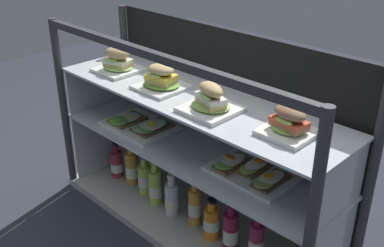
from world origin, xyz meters
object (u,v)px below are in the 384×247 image
(juice_bottle_back_center, at_px, (145,179))
(open_sandwich_tray_far_left, at_px, (139,124))
(juice_bottle_front_right_end, at_px, (117,164))
(juice_bottle_back_right, at_px, (195,206))
(plated_roll_sandwich_mid_left, at_px, (289,124))
(juice_bottle_front_second, at_px, (131,168))
(plated_roll_sandwich_center, at_px, (161,80))
(juice_bottle_tucked_behind, at_px, (256,244))
(juice_bottle_front_fourth, at_px, (212,222))
(plated_roll_sandwich_mid_right, at_px, (211,102))
(open_sandwich_tray_right_of_center, at_px, (252,171))
(plated_roll_sandwich_near_right_corner, at_px, (118,62))
(juice_bottle_front_middle, at_px, (155,187))
(juice_bottle_front_left_end, at_px, (231,231))
(juice_bottle_back_left, at_px, (172,199))

(juice_bottle_back_center, bearing_deg, open_sandwich_tray_far_left, -86.48)
(juice_bottle_front_right_end, height_order, juice_bottle_back_right, juice_bottle_back_right)
(plated_roll_sandwich_mid_left, relative_size, juice_bottle_front_second, 0.77)
(plated_roll_sandwich_center, height_order, juice_bottle_front_right_end, plated_roll_sandwich_center)
(juice_bottle_tucked_behind, bearing_deg, juice_bottle_front_fourth, -177.18)
(plated_roll_sandwich_mid_right, bearing_deg, open_sandwich_tray_right_of_center, 23.68)
(juice_bottle_front_right_end, bearing_deg, plated_roll_sandwich_center, -1.47)
(plated_roll_sandwich_center, xyz_separation_m, plated_roll_sandwich_mid_right, (0.31, -0.03, 0.00))
(plated_roll_sandwich_near_right_corner, distance_m, juice_bottle_back_center, 0.60)
(plated_roll_sandwich_center, bearing_deg, juice_bottle_front_middle, -174.01)
(plated_roll_sandwich_mid_right, distance_m, juice_bottle_front_middle, 0.68)
(open_sandwich_tray_far_left, distance_m, juice_bottle_back_center, 0.31)
(juice_bottle_front_middle, xyz_separation_m, juice_bottle_front_left_end, (0.47, 0.01, -0.01))
(plated_roll_sandwich_near_right_corner, bearing_deg, juice_bottle_front_second, 47.24)
(juice_bottle_back_center, distance_m, juice_bottle_front_fourth, 0.47)
(plated_roll_sandwich_mid_right, relative_size, juice_bottle_front_middle, 0.84)
(juice_bottle_front_middle, distance_m, juice_bottle_tucked_behind, 0.60)
(plated_roll_sandwich_mid_left, relative_size, juice_bottle_front_fourth, 0.87)
(plated_roll_sandwich_mid_right, height_order, juice_bottle_front_middle, plated_roll_sandwich_mid_right)
(open_sandwich_tray_far_left, distance_m, juice_bottle_front_right_end, 0.39)
(juice_bottle_front_left_end, distance_m, juice_bottle_tucked_behind, 0.13)
(plated_roll_sandwich_near_right_corner, relative_size, juice_bottle_front_right_end, 0.96)
(plated_roll_sandwich_mid_left, bearing_deg, plated_roll_sandwich_mid_right, -171.89)
(juice_bottle_front_middle, xyz_separation_m, juice_bottle_back_left, (0.12, 0.00, -0.01))
(open_sandwich_tray_far_left, relative_size, juice_bottle_front_second, 1.50)
(plated_roll_sandwich_mid_left, relative_size, juice_bottle_front_right_end, 0.86)
(juice_bottle_front_right_end, relative_size, juice_bottle_back_center, 0.97)
(juice_bottle_back_left, bearing_deg, plated_roll_sandwich_near_right_corner, 178.52)
(juice_bottle_back_center, relative_size, juice_bottle_front_fourth, 1.04)
(juice_bottle_front_middle, distance_m, juice_bottle_back_right, 0.25)
(plated_roll_sandwich_center, relative_size, plated_roll_sandwich_mid_left, 1.14)
(juice_bottle_front_second, bearing_deg, juice_bottle_back_center, -3.73)
(juice_bottle_front_second, xyz_separation_m, juice_bottle_back_left, (0.34, -0.03, -0.01))
(open_sandwich_tray_right_of_center, relative_size, juice_bottle_front_left_end, 1.52)
(plated_roll_sandwich_near_right_corner, xyz_separation_m, plated_roll_sandwich_mid_right, (0.62, -0.03, -0.00))
(plated_roll_sandwich_center, xyz_separation_m, juice_bottle_back_left, (0.05, -0.01, -0.58))
(juice_bottle_front_second, height_order, juice_bottle_back_left, juice_bottle_front_second)
(plated_roll_sandwich_mid_left, bearing_deg, juice_bottle_front_middle, -177.91)
(open_sandwich_tray_far_left, bearing_deg, juice_bottle_back_left, -1.32)
(juice_bottle_front_right_end, height_order, juice_bottle_front_second, juice_bottle_front_second)
(juice_bottle_front_second, distance_m, juice_bottle_front_left_end, 0.70)
(juice_bottle_front_right_end, relative_size, juice_bottle_tucked_behind, 0.86)
(open_sandwich_tray_far_left, bearing_deg, juice_bottle_front_fourth, 0.04)
(juice_bottle_front_second, distance_m, juice_bottle_back_left, 0.34)
(juice_bottle_back_right, bearing_deg, juice_bottle_back_center, -179.57)
(juice_bottle_front_second, relative_size, juice_bottle_front_left_end, 1.02)
(plated_roll_sandwich_center, bearing_deg, juice_bottle_back_center, 174.73)
(plated_roll_sandwich_center, height_order, open_sandwich_tray_far_left, plated_roll_sandwich_center)
(plated_roll_sandwich_mid_left, xyz_separation_m, open_sandwich_tray_far_left, (-0.80, -0.02, -0.27))
(plated_roll_sandwich_center, distance_m, plated_roll_sandwich_mid_right, 0.31)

